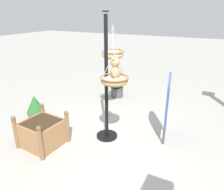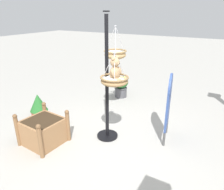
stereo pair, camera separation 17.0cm
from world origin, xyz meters
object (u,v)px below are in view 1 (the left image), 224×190
at_px(hanging_basket_left_high, 113,54).
at_px(wooden_planter_box, 43,132).
at_px(potted_plant_fern_front, 117,86).
at_px(potted_plant_tall_leafy, 35,107).
at_px(display_sign_board, 168,101).
at_px(teddy_bear, 116,70).
at_px(display_pole_central, 107,103).
at_px(hanging_basket_with_teddy, 114,80).

xyz_separation_m(hanging_basket_left_high, wooden_planter_box, (1.77, -0.65, -1.30)).
distance_m(wooden_planter_box, potted_plant_fern_front, 3.00).
distance_m(wooden_planter_box, potted_plant_tall_leafy, 1.23).
relative_size(potted_plant_tall_leafy, display_sign_board, 0.43).
relative_size(teddy_bear, potted_plant_fern_front, 0.63).
xyz_separation_m(wooden_planter_box, potted_plant_tall_leafy, (-0.76, -0.97, 0.02)).
bearing_deg(display_pole_central, hanging_basket_left_high, -160.04).
height_order(potted_plant_fern_front, potted_plant_tall_leafy, potted_plant_fern_front).
relative_size(hanging_basket_with_teddy, teddy_bear, 1.39).
height_order(potted_plant_tall_leafy, display_sign_board, display_sign_board).
height_order(display_pole_central, hanging_basket_with_teddy, display_pole_central).
bearing_deg(potted_plant_fern_front, display_pole_central, 20.54).
bearing_deg(wooden_planter_box, potted_plant_fern_front, 176.51).
distance_m(display_pole_central, display_sign_board, 1.22).
height_order(wooden_planter_box, display_sign_board, display_sign_board).
relative_size(display_pole_central, wooden_planter_box, 3.05).
height_order(hanging_basket_with_teddy, hanging_basket_left_high, hanging_basket_left_high).
bearing_deg(potted_plant_tall_leafy, teddy_bear, 88.00).
bearing_deg(hanging_basket_with_teddy, wooden_planter_box, -61.32).
distance_m(hanging_basket_left_high, potted_plant_fern_front, 1.79).
distance_m(display_pole_central, potted_plant_tall_leafy, 2.02).
distance_m(hanging_basket_with_teddy, teddy_bear, 0.19).
xyz_separation_m(teddy_bear, potted_plant_fern_front, (-2.31, -1.08, -1.17)).
relative_size(potted_plant_fern_front, potted_plant_tall_leafy, 1.12).
relative_size(hanging_basket_left_high, potted_plant_tall_leafy, 1.22).
height_order(display_pole_central, potted_plant_tall_leafy, display_pole_central).
height_order(wooden_planter_box, potted_plant_tall_leafy, wooden_planter_box).
height_order(teddy_bear, potted_plant_fern_front, teddy_bear).
xyz_separation_m(display_pole_central, hanging_basket_with_teddy, (0.15, 0.25, 0.55)).
distance_m(display_pole_central, potted_plant_fern_front, 2.35).
distance_m(display_pole_central, hanging_basket_with_teddy, 0.62).
relative_size(display_pole_central, potted_plant_fern_front, 3.67).
height_order(hanging_basket_with_teddy, potted_plant_fern_front, hanging_basket_with_teddy).
xyz_separation_m(hanging_basket_left_high, display_sign_board, (0.41, 1.44, -0.74)).
relative_size(hanging_basket_with_teddy, display_sign_board, 0.42).
xyz_separation_m(display_pole_central, potted_plant_fern_front, (-2.16, -0.81, -0.43)).
bearing_deg(teddy_bear, display_pole_central, -118.89).
bearing_deg(teddy_bear, wooden_planter_box, -61.74).
bearing_deg(display_sign_board, wooden_planter_box, -56.90).
distance_m(hanging_basket_with_teddy, hanging_basket_left_high, 1.27).
bearing_deg(hanging_basket_with_teddy, display_pole_central, -120.96).
height_order(hanging_basket_with_teddy, potted_plant_tall_leafy, hanging_basket_with_teddy).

